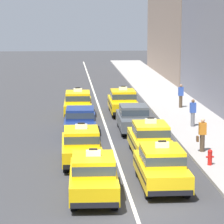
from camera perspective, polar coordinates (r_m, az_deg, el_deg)
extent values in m
plane|color=#353538|center=(22.10, 2.13, -9.27)|extent=(160.00, 160.00, 0.00)
cube|color=silver|center=(41.45, -1.01, -0.17)|extent=(0.14, 80.00, 0.01)
cube|color=#9E9993|center=(37.32, 8.07, -1.29)|extent=(4.00, 90.00, 0.15)
cylinder|color=black|center=(24.97, -3.53, -6.24)|extent=(0.26, 0.65, 0.64)
cylinder|color=black|center=(24.99, -0.13, -6.21)|extent=(0.26, 0.65, 0.64)
cylinder|color=black|center=(22.05, -3.63, -8.45)|extent=(0.26, 0.65, 0.64)
cylinder|color=black|center=(22.07, 0.25, -8.41)|extent=(0.26, 0.65, 0.64)
cube|color=yellow|center=(23.40, -1.77, -6.45)|extent=(1.93, 4.55, 0.70)
cube|color=black|center=(23.39, -1.77, -6.33)|extent=(1.94, 4.19, 0.10)
cube|color=yellow|center=(23.08, -1.77, -4.95)|extent=(1.66, 2.14, 0.64)
cube|color=#2D3842|center=(23.08, -1.77, -4.95)|extent=(1.68, 2.17, 0.35)
cube|color=white|center=(22.97, -1.78, -3.89)|extent=(0.56, 0.14, 0.24)
cube|color=black|center=(22.94, -1.78, -3.53)|extent=(0.32, 0.12, 0.06)
cube|color=black|center=(25.60, -1.86, -5.59)|extent=(1.71, 0.19, 0.20)
cube|color=black|center=(21.37, -1.66, -8.76)|extent=(1.71, 0.19, 0.20)
cylinder|color=black|center=(29.98, -4.39, -3.50)|extent=(0.24, 0.64, 0.64)
cylinder|color=black|center=(30.01, -1.56, -3.46)|extent=(0.24, 0.64, 0.64)
cylinder|color=black|center=(27.01, -4.40, -5.01)|extent=(0.24, 0.64, 0.64)
cylinder|color=black|center=(27.04, -1.26, -4.96)|extent=(0.24, 0.64, 0.64)
cube|color=yellow|center=(28.41, -2.91, -3.51)|extent=(1.81, 4.51, 0.70)
cube|color=black|center=(28.40, -2.91, -3.41)|extent=(1.83, 4.15, 0.10)
cube|color=yellow|center=(28.12, -2.92, -2.25)|extent=(1.61, 2.11, 0.64)
cube|color=#2D3842|center=(28.12, -2.92, -2.25)|extent=(1.63, 2.13, 0.35)
cube|color=white|center=(28.03, -2.92, -1.38)|extent=(0.56, 0.12, 0.24)
cube|color=black|center=(28.00, -2.93, -1.07)|extent=(0.32, 0.11, 0.06)
cube|color=black|center=(30.62, -3.01, -3.01)|extent=(1.71, 0.15, 0.20)
cube|color=black|center=(26.33, -2.79, -5.16)|extent=(1.71, 0.15, 0.20)
cylinder|color=black|center=(36.10, -4.13, -1.20)|extent=(0.26, 0.65, 0.64)
cylinder|color=black|center=(36.08, -1.84, -1.19)|extent=(0.26, 0.65, 0.64)
cylinder|color=black|center=(33.32, -4.29, -2.14)|extent=(0.26, 0.65, 0.64)
cylinder|color=black|center=(33.30, -1.80, -2.12)|extent=(0.26, 0.65, 0.64)
cube|color=navy|center=(34.63, -3.02, -1.11)|extent=(1.92, 4.36, 0.66)
cube|color=navy|center=(34.41, -3.03, -0.11)|extent=(1.63, 1.96, 0.60)
cube|color=#2D3842|center=(34.41, -3.03, -0.11)|extent=(1.65, 1.98, 0.33)
cylinder|color=black|center=(42.21, -4.22, 0.42)|extent=(0.26, 0.65, 0.64)
cylinder|color=black|center=(42.21, -2.22, 0.44)|extent=(0.26, 0.65, 0.64)
cylinder|color=black|center=(39.20, -4.32, -0.32)|extent=(0.26, 0.65, 0.64)
cylinder|color=black|center=(39.19, -2.16, -0.30)|extent=(0.26, 0.65, 0.64)
cube|color=yellow|center=(40.64, -3.23, 0.56)|extent=(1.92, 4.55, 0.70)
cube|color=black|center=(40.63, -3.23, 0.63)|extent=(1.93, 4.19, 0.10)
cube|color=yellow|center=(40.39, -3.24, 1.46)|extent=(1.65, 2.14, 0.64)
cube|color=#2D3842|center=(40.39, -3.24, 1.46)|extent=(1.67, 2.16, 0.35)
cube|color=white|center=(40.32, -3.25, 2.08)|extent=(0.56, 0.13, 0.24)
cube|color=black|center=(40.30, -3.25, 2.29)|extent=(0.32, 0.12, 0.06)
cube|color=black|center=(42.86, -3.22, 0.71)|extent=(1.71, 0.18, 0.20)
cube|color=black|center=(38.50, -3.24, -0.34)|extent=(1.71, 0.18, 0.20)
cylinder|color=black|center=(26.26, 2.54, -5.42)|extent=(0.24, 0.64, 0.64)
cylinder|color=black|center=(26.47, 5.73, -5.34)|extent=(0.24, 0.64, 0.64)
cylinder|color=black|center=(23.34, 3.43, -7.40)|extent=(0.24, 0.64, 0.64)
cylinder|color=black|center=(23.58, 7.02, -7.28)|extent=(0.24, 0.64, 0.64)
cube|color=yellow|center=(24.80, 4.66, -5.53)|extent=(1.81, 4.51, 0.70)
cube|color=black|center=(24.79, 4.67, -5.42)|extent=(1.83, 4.15, 0.10)
cube|color=yellow|center=(24.49, 4.74, -4.11)|extent=(1.61, 2.11, 0.64)
cube|color=#2D3842|center=(24.49, 4.74, -4.11)|extent=(1.63, 2.13, 0.35)
cube|color=white|center=(24.39, 4.76, -3.11)|extent=(0.56, 0.12, 0.24)
cube|color=black|center=(24.35, 4.76, -2.77)|extent=(0.32, 0.11, 0.06)
cube|color=black|center=(26.98, 3.93, -4.80)|extent=(1.71, 0.15, 0.20)
cube|color=black|center=(22.78, 5.52, -7.61)|extent=(1.71, 0.15, 0.20)
cylinder|color=black|center=(31.24, 1.88, -2.93)|extent=(0.24, 0.64, 0.64)
cylinder|color=black|center=(31.42, 4.56, -2.88)|extent=(0.24, 0.64, 0.64)
cylinder|color=black|center=(28.28, 2.54, -4.30)|extent=(0.24, 0.64, 0.64)
cylinder|color=black|center=(28.49, 5.50, -4.24)|extent=(0.24, 0.64, 0.64)
cube|color=yellow|center=(29.77, 3.61, -2.90)|extent=(1.82, 4.51, 0.70)
cube|color=black|center=(29.75, 3.61, -2.81)|extent=(1.84, 4.15, 0.10)
cube|color=yellow|center=(29.48, 3.67, -1.69)|extent=(1.61, 2.11, 0.64)
cube|color=#2D3842|center=(29.48, 3.67, -1.69)|extent=(1.63, 2.13, 0.35)
cube|color=white|center=(29.39, 3.68, -0.85)|extent=(0.56, 0.12, 0.24)
cube|color=black|center=(29.37, 3.68, -0.57)|extent=(0.32, 0.11, 0.06)
cube|color=black|center=(31.96, 3.07, -2.46)|extent=(1.71, 0.15, 0.20)
cube|color=black|center=(27.70, 4.23, -4.41)|extent=(1.71, 0.15, 0.20)
cylinder|color=black|center=(36.90, 0.70, -0.93)|extent=(0.25, 0.64, 0.64)
cylinder|color=black|center=(37.04, 2.92, -0.90)|extent=(0.25, 0.64, 0.64)
cylinder|color=black|center=(34.12, 1.08, -1.83)|extent=(0.25, 0.64, 0.64)
cylinder|color=black|center=(34.28, 3.48, -1.79)|extent=(0.25, 0.64, 0.64)
cube|color=#4C5156|center=(35.51, 2.04, -0.82)|extent=(1.80, 4.32, 0.66)
cube|color=#4C5156|center=(35.30, 2.07, 0.15)|extent=(1.58, 1.91, 0.60)
cube|color=#2D3842|center=(35.30, 2.07, 0.15)|extent=(1.60, 1.93, 0.33)
cylinder|color=black|center=(42.85, -0.14, 0.59)|extent=(0.24, 0.64, 0.64)
cylinder|color=black|center=(42.97, 1.83, 0.61)|extent=(0.24, 0.64, 0.64)
cylinder|color=black|center=(39.84, 0.16, -0.12)|extent=(0.24, 0.64, 0.64)
cylinder|color=black|center=(39.97, 2.27, -0.10)|extent=(0.24, 0.64, 0.64)
cube|color=yellow|center=(41.34, 1.03, 0.74)|extent=(1.83, 4.51, 0.70)
cube|color=black|center=(41.34, 1.03, 0.80)|extent=(1.85, 4.15, 0.10)
cube|color=yellow|center=(41.09, 1.05, 1.63)|extent=(1.61, 2.11, 0.64)
cube|color=#2D3842|center=(41.09, 1.05, 1.63)|extent=(1.64, 2.13, 0.35)
cube|color=white|center=(41.03, 1.05, 2.23)|extent=(0.56, 0.12, 0.24)
cube|color=black|center=(41.01, 1.05, 2.44)|extent=(0.32, 0.11, 0.06)
cube|color=black|center=(43.56, 0.77, 0.87)|extent=(1.71, 0.15, 0.20)
cube|color=black|center=(39.21, 1.31, -0.14)|extent=(1.71, 0.15, 0.20)
cylinder|color=#473828|center=(30.34, 8.51, -2.91)|extent=(0.24, 0.24, 0.86)
cube|color=orange|center=(30.19, 8.55, -1.56)|extent=(0.36, 0.22, 0.60)
sphere|color=tan|center=(30.11, 8.57, -0.80)|extent=(0.20, 0.20, 0.20)
cube|color=brown|center=(30.24, 8.08, -2.53)|extent=(0.10, 0.20, 0.28)
cylinder|color=#473828|center=(43.39, 6.50, 0.99)|extent=(0.24, 0.24, 0.85)
cube|color=#2D4CA5|center=(43.28, 6.52, 1.94)|extent=(0.36, 0.22, 0.61)
sphere|color=#9E7051|center=(43.23, 6.53, 2.49)|extent=(0.20, 0.20, 0.20)
cylinder|color=slate|center=(36.62, 7.62, -0.71)|extent=(0.24, 0.24, 0.84)
cube|color=#2D4CA5|center=(36.49, 7.65, 0.41)|extent=(0.36, 0.22, 0.60)
sphere|color=brown|center=(36.43, 7.66, 1.04)|extent=(0.20, 0.20, 0.20)
cylinder|color=red|center=(27.88, 9.22, -4.36)|extent=(0.20, 0.20, 0.60)
sphere|color=red|center=(27.80, 9.24, -3.72)|extent=(0.22, 0.22, 0.22)
cylinder|color=red|center=(27.83, 8.96, -4.21)|extent=(0.10, 0.08, 0.08)
cylinder|color=red|center=(27.89, 9.49, -4.19)|extent=(0.10, 0.08, 0.08)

